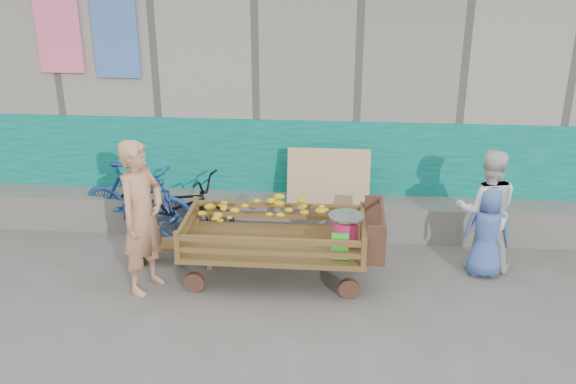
# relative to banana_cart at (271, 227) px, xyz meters

# --- Properties ---
(ground) EXTENTS (80.00, 80.00, 0.00)m
(ground) POSITION_rel_banana_cart_xyz_m (0.29, -1.14, -0.62)
(ground) COLOR #56544E
(ground) RESTS_ON ground
(building_wall) EXTENTS (12.00, 3.50, 3.00)m
(building_wall) POSITION_rel_banana_cart_xyz_m (0.29, 2.91, 0.85)
(building_wall) COLOR gray
(building_wall) RESTS_ON ground
(banana_cart) EXTENTS (2.15, 0.98, 0.91)m
(banana_cart) POSITION_rel_banana_cart_xyz_m (0.00, 0.00, 0.00)
(banana_cart) COLOR brown
(banana_cart) RESTS_ON ground
(bench) EXTENTS (0.99, 0.30, 0.25)m
(bench) POSITION_rel_banana_cart_xyz_m (-1.11, 0.27, -0.44)
(bench) COLOR brown
(bench) RESTS_ON ground
(vendor_man) EXTENTS (0.59, 0.70, 1.65)m
(vendor_man) POSITION_rel_banana_cart_xyz_m (-1.29, -0.33, 0.21)
(vendor_man) COLOR tan
(vendor_man) RESTS_ON ground
(woman) EXTENTS (0.71, 0.56, 1.40)m
(woman) POSITION_rel_banana_cart_xyz_m (2.35, 0.45, 0.08)
(woman) COLOR silver
(woman) RESTS_ON ground
(child) EXTENTS (0.54, 0.38, 1.04)m
(child) POSITION_rel_banana_cart_xyz_m (2.34, 0.28, -0.10)
(child) COLOR #3F5CA9
(child) RESTS_ON ground
(bicycle_dark) EXTENTS (1.76, 1.01, 0.87)m
(bicycle_dark) POSITION_rel_banana_cart_xyz_m (-1.29, 0.91, -0.18)
(bicycle_dark) COLOR black
(bicycle_dark) RESTS_ON ground
(bicycle_blue) EXTENTS (1.65, 0.87, 0.95)m
(bicycle_blue) POSITION_rel_banana_cart_xyz_m (-1.75, 0.91, -0.14)
(bicycle_blue) COLOR navy
(bicycle_blue) RESTS_ON ground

